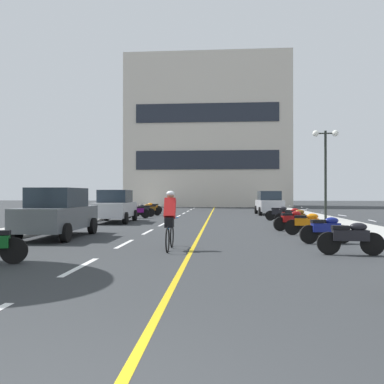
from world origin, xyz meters
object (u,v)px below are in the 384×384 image
object	(u,v)px
motorcycle_5	(292,220)
motorcycle_9	(137,211)
parked_car_far	(269,203)
motorcycle_10	(143,210)
motorcycle_7	(291,216)
motorcycle_8	(280,213)
motorcycle_3	(326,229)
motorcycle_12	(152,208)
motorcycle_6	(296,217)
motorcycle_2	(351,237)
street_lamp_mid	(325,154)
parked_car_mid	(115,206)
parked_car_near	(58,213)
motorcycle_4	(307,223)
motorcycle_11	(150,209)
cyclist_rider	(170,219)

from	to	relation	value
motorcycle_5	motorcycle_9	distance (m)	11.86
parked_car_far	motorcycle_10	xyz separation A→B (m)	(-9.15, -3.40, -0.44)
motorcycle_7	motorcycle_9	bearing A→B (deg)	152.41
motorcycle_8	motorcycle_10	distance (m)	9.66
motorcycle_8	motorcycle_9	xyz separation A→B (m)	(-9.00, 1.81, 0.00)
motorcycle_3	motorcycle_9	distance (m)	15.43
motorcycle_12	motorcycle_6	bearing A→B (deg)	-54.75
motorcycle_2	motorcycle_5	distance (m)	6.86
motorcycle_3	motorcycle_8	size ratio (longest dim) A/B	1.03
motorcycle_7	motorcycle_10	distance (m)	11.26
motorcycle_12	motorcycle_5	bearing A→B (deg)	-59.60
parked_car_far	street_lamp_mid	bearing A→B (deg)	-73.76
motorcycle_2	parked_car_mid	bearing A→B (deg)	129.59
motorcycle_2	motorcycle_5	xyz separation A→B (m)	(-0.30, 6.86, 0.00)
motorcycle_3	motorcycle_9	xyz separation A→B (m)	(-8.90, 12.61, 0.00)
motorcycle_3	motorcycle_10	xyz separation A→B (m)	(-8.83, 14.48, 0.00)
parked_car_near	motorcycle_9	size ratio (longest dim) A/B	2.48
parked_car_far	motorcycle_4	world-z (taller)	parked_car_far
parked_car_near	motorcycle_4	size ratio (longest dim) A/B	2.53
motorcycle_2	motorcycle_12	size ratio (longest dim) A/B	1.02
motorcycle_2	motorcycle_3	world-z (taller)	same
motorcycle_8	motorcycle_3	bearing A→B (deg)	-90.53
motorcycle_4	motorcycle_10	size ratio (longest dim) A/B	1.00
motorcycle_6	motorcycle_11	distance (m)	13.09
motorcycle_2	motorcycle_11	world-z (taller)	same
parked_car_far	motorcycle_9	xyz separation A→B (m)	(-9.22, -5.28, -0.44)
motorcycle_10	motorcycle_7	bearing A→B (deg)	-36.23
parked_car_far	motorcycle_3	xyz separation A→B (m)	(-0.31, -17.88, -0.44)
motorcycle_5	motorcycle_11	bearing A→B (deg)	126.05
parked_car_far	motorcycle_8	xyz separation A→B (m)	(-0.21, -7.08, -0.44)
street_lamp_mid	parked_car_near	world-z (taller)	street_lamp_mid
motorcycle_4	motorcycle_9	xyz separation A→B (m)	(-8.84, 10.10, 0.00)
motorcycle_7	motorcycle_9	size ratio (longest dim) A/B	1.00
motorcycle_6	motorcycle_7	bearing A→B (deg)	88.04
cyclist_rider	motorcycle_12	bearing A→B (deg)	101.30
motorcycle_6	cyclist_rider	xyz separation A→B (m)	(-5.04, -8.03, 0.41)
motorcycle_9	motorcycle_7	bearing A→B (deg)	-27.59
motorcycle_4	motorcycle_3	bearing A→B (deg)	-88.62
motorcycle_4	motorcycle_10	bearing A→B (deg)	126.23
motorcycle_2	motorcycle_6	bearing A→B (deg)	88.81
street_lamp_mid	motorcycle_7	xyz separation A→B (m)	(-2.33, -2.28, -3.40)
motorcycle_5	parked_car_far	bearing A→B (deg)	87.43
parked_car_near	motorcycle_7	bearing A→B (deg)	35.03
parked_car_mid	motorcycle_3	world-z (taller)	parked_car_mid
street_lamp_mid	parked_car_far	xyz separation A→B (m)	(-2.27, 7.78, -2.96)
parked_car_far	motorcycle_3	world-z (taller)	parked_car_far
motorcycle_3	motorcycle_7	size ratio (longest dim) A/B	1.00
parked_car_far	motorcycle_10	world-z (taller)	parked_car_far
motorcycle_4	motorcycle_12	bearing A→B (deg)	118.05
motorcycle_9	motorcycle_10	size ratio (longest dim) A/B	1.02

